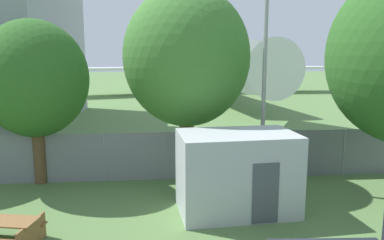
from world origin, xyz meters
name	(u,v)px	position (x,y,z in m)	size (l,w,h in m)	color
perimeter_fence	(166,156)	(0.00, 10.32, 1.01)	(56.07, 0.07, 2.02)	gray
airplane	(198,64)	(4.73, 45.43, 4.12)	(38.89, 48.37, 13.37)	white
portable_cabin	(237,172)	(2.27, 6.92, 1.33)	(3.96, 2.63, 2.65)	silver
picnic_bench_near_cabin	(2,230)	(-4.50, 5.08, 0.48)	(2.10, 1.73, 0.76)	brown
tree_near_hangar	(34,79)	(-5.11, 10.36, 4.21)	(4.17, 4.17, 6.53)	brown
tree_far_right	(187,58)	(0.89, 10.93, 5.04)	(5.25, 5.25, 7.95)	brown
light_mast	(265,51)	(3.81, 9.52, 5.28)	(0.44, 0.44, 8.78)	#99999E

